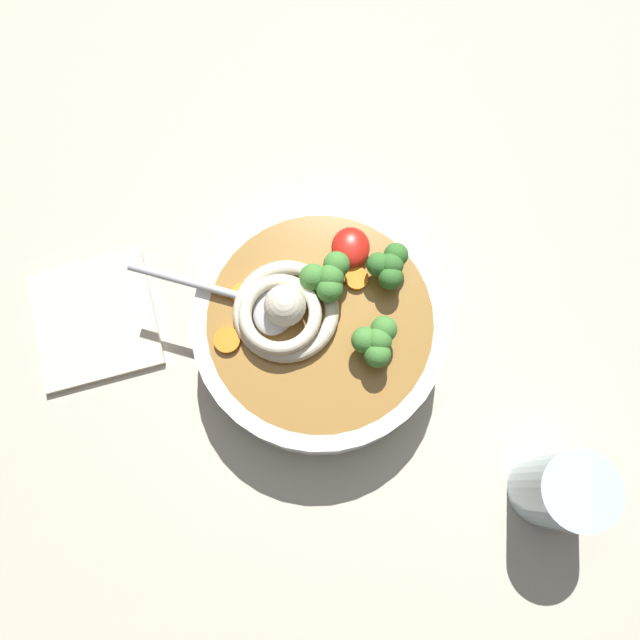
{
  "coord_description": "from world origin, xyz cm",
  "views": [
    {
      "loc": [
        18.99,
        2.1,
        68.19
      ],
      "look_at": [
        3.48,
        0.95,
        10.47
      ],
      "focal_mm": 34.71,
      "sensor_mm": 36.0,
      "label": 1
    }
  ],
  "objects_px": {
    "soup_bowl": "(320,329)",
    "soup_spoon": "(262,302)",
    "folded_napkin": "(96,321)",
    "noodle_pile": "(284,311)",
    "drinking_glass": "(561,491)"
  },
  "relations": [
    {
      "from": "soup_bowl",
      "to": "drinking_glass",
      "type": "xyz_separation_m",
      "value": [
        0.14,
        0.24,
        0.01
      ]
    },
    {
      "from": "soup_bowl",
      "to": "folded_napkin",
      "type": "height_order",
      "value": "soup_bowl"
    },
    {
      "from": "noodle_pile",
      "to": "folded_napkin",
      "type": "bearing_deg",
      "value": -88.93
    },
    {
      "from": "folded_napkin",
      "to": "noodle_pile",
      "type": "bearing_deg",
      "value": 91.07
    },
    {
      "from": "soup_bowl",
      "to": "soup_spoon",
      "type": "xyz_separation_m",
      "value": [
        -0.01,
        -0.06,
        0.04
      ]
    },
    {
      "from": "noodle_pile",
      "to": "drinking_glass",
      "type": "bearing_deg",
      "value": 61.72
    },
    {
      "from": "soup_spoon",
      "to": "folded_napkin",
      "type": "bearing_deg",
      "value": 15.21
    },
    {
      "from": "soup_bowl",
      "to": "noodle_pile",
      "type": "height_order",
      "value": "noodle_pile"
    },
    {
      "from": "noodle_pile",
      "to": "soup_spoon",
      "type": "bearing_deg",
      "value": -110.82
    },
    {
      "from": "drinking_glass",
      "to": "folded_napkin",
      "type": "relative_size",
      "value": 0.76
    },
    {
      "from": "soup_spoon",
      "to": "drinking_glass",
      "type": "distance_m",
      "value": 0.33
    },
    {
      "from": "drinking_glass",
      "to": "folded_napkin",
      "type": "distance_m",
      "value": 0.5
    },
    {
      "from": "drinking_glass",
      "to": "folded_napkin",
      "type": "bearing_deg",
      "value": -106.47
    },
    {
      "from": "soup_spoon",
      "to": "folded_napkin",
      "type": "xyz_separation_m",
      "value": [
        0.01,
        -0.19,
        -0.07
      ]
    },
    {
      "from": "noodle_pile",
      "to": "drinking_glass",
      "type": "xyz_separation_m",
      "value": [
        0.15,
        0.27,
        -0.03
      ]
    }
  ]
}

